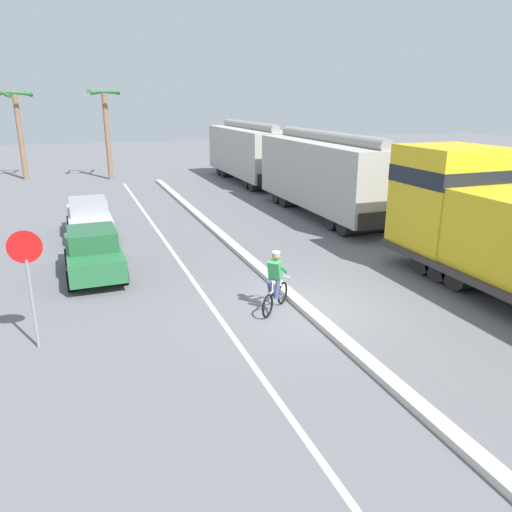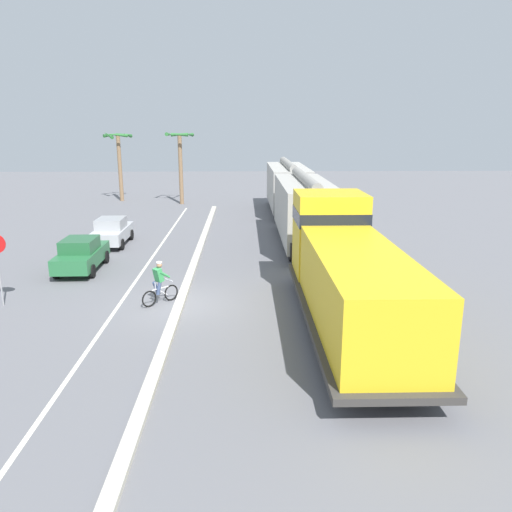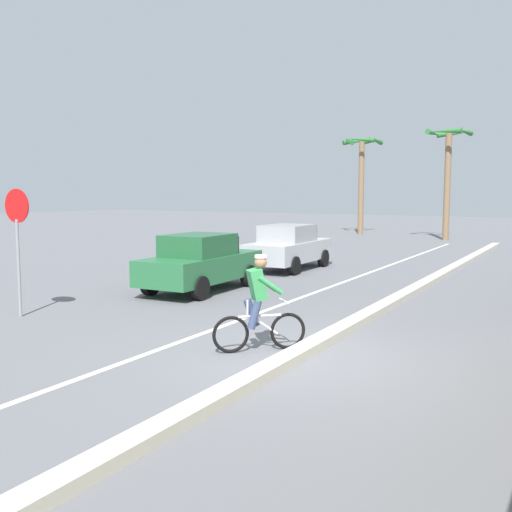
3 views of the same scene
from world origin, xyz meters
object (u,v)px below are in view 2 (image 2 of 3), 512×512
Objects in this scene: palm_tree_near at (180,153)px; parked_car_green at (81,254)px; palm_tree_far at (119,150)px; hopper_car_lead at (305,210)px; hopper_car_middle at (288,187)px; parked_car_silver at (112,231)px; locomotive at (345,274)px; cyclist at (159,284)px.

parked_car_green is at bearing -96.06° from palm_tree_near.
hopper_car_lead is at bearing -50.56° from palm_tree_far.
parked_car_silver is at bearing -134.76° from hopper_car_middle.
locomotive reaches higher than hopper_car_lead.
hopper_car_middle is 1.67× the size of palm_tree_near.
hopper_car_middle reaches higher than parked_car_green.
hopper_car_lead is at bearing -0.69° from parked_car_silver.
palm_tree_near reaches higher than cyclist.
hopper_car_lead reaches higher than cyclist.
palm_tree_far is at bearing 101.52° from parked_car_silver.
parked_car_green is at bearing 133.33° from cyclist.
parked_car_silver is 0.65× the size of palm_tree_far.
hopper_car_lead is 12.69m from parked_car_green.
palm_tree_far is at bearing 106.01° from cyclist.
palm_tree_far is (-3.71, 18.19, 3.85)m from parked_car_silver.
palm_tree_near is 0.98× the size of palm_tree_far.
hopper_car_middle is at bearing 90.00° from hopper_car_lead.
palm_tree_near is (-9.18, 16.21, 2.46)m from hopper_car_lead.
parked_car_green is 0.66× the size of palm_tree_far.
parked_car_silver is (0.10, 5.44, 0.00)m from parked_car_green.
hopper_car_lead is 2.51× the size of parked_car_silver.
palm_tree_far reaches higher than locomotive.
palm_tree_near is at bearing 83.94° from parked_car_green.
palm_tree_far is (-5.89, 2.11, 0.13)m from palm_tree_near.
locomotive is at bearing -72.06° from palm_tree_near.
hopper_car_middle is 10.57m from palm_tree_near.
parked_car_green is 0.67× the size of palm_tree_near.
palm_tree_near is 6.26m from palm_tree_far.
parked_car_green is (-11.47, -16.90, -1.26)m from hopper_car_middle.
cyclist is 29.86m from palm_tree_far.
cyclist is 0.27× the size of palm_tree_near.
hopper_car_middle is (0.00, 23.76, 0.28)m from locomotive.
parked_car_green is at bearing -91.05° from parked_car_silver.
palm_tree_near is (-9.18, 28.37, 2.74)m from locomotive.
hopper_car_lead is 12.33m from cyclist.
locomotive is 6.77× the size of cyclist.
locomotive reaches higher than hopper_car_middle.
parked_car_silver is (-11.37, 12.29, -0.98)m from locomotive.
palm_tree_far is (-15.07, 6.72, 2.59)m from hopper_car_middle.
palm_tree_near is at bearing 119.53° from hopper_car_lead.
hopper_car_middle is 2.50× the size of parked_car_green.
hopper_car_lead is 18.80m from palm_tree_near.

